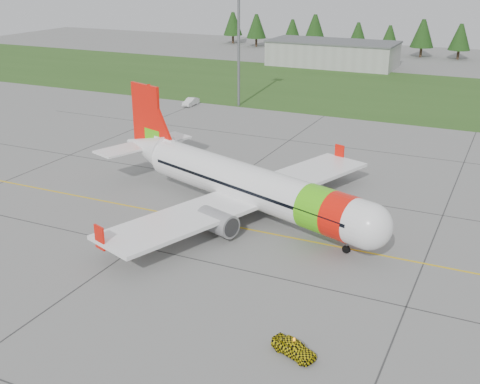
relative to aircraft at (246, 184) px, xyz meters
The scene contains 9 objects.
ground 14.99m from the aircraft, 51.77° to the right, with size 320.00×320.00×0.00m, color gray.
aircraft is the anchor object (origin of this frame).
follow_me_car 24.84m from the aircraft, 57.65° to the right, with size 1.36×1.15×3.37m, color yellow.
service_van 52.86m from the aircraft, 126.05° to the left, with size 1.51×1.43×4.34m, color silver.
grass_strip 71.18m from the aircraft, 82.69° to the left, with size 320.00×50.00×0.03m, color #30561E.
taxi_guideline 10.24m from the aircraft, 21.04° to the right, with size 120.00×0.25×0.02m, color gold.
hangar_west 100.73m from the aircraft, 102.01° to the left, with size 32.00×14.00×6.00m, color #A8A8A3.
floodlight_mast 52.30m from the aircraft, 116.27° to the left, with size 0.50×0.50×20.00m, color slate.
treeline 126.85m from the aircraft, 85.91° to the left, with size 160.00×8.00×10.00m, color #1C3F14, non-canonical shape.
Camera 1 is at (15.60, -42.06, 25.03)m, focal length 45.00 mm.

